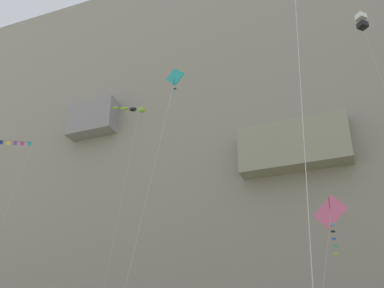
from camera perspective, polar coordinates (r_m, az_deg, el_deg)
The scene contains 6 objects.
cliff_face at distance 76.77m, azimuth 13.33°, elevation -0.95°, with size 180.00×24.05×69.71m.
kite_banner_low_center at distance 51.76m, azimuth -20.90°, elevation -2.33°, with size 3.71×2.54×24.92m.
kite_box_mid_left at distance 46.21m, azimuth 19.59°, elevation 13.49°, with size 2.87×4.95×31.86m.
kite_windsock_high_right at distance 53.36m, azimuth -6.97°, elevation 3.99°, with size 3.68×3.71×29.92m.
kite_diamond_mid_center at distance 31.30m, azimuth -2.39°, elevation 6.57°, with size 2.83×4.00×21.32m.
kite_diamond_low_left at distance 30.96m, azimuth 16.10°, elevation -8.20°, with size 2.94×5.46×12.93m.
Camera 1 is at (8.09, -3.09, 2.17)m, focal length 44.82 mm.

